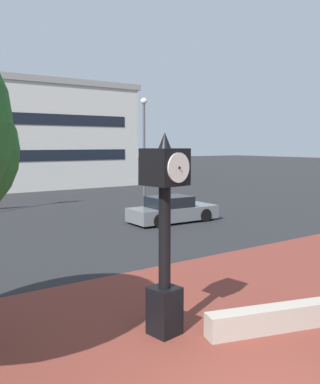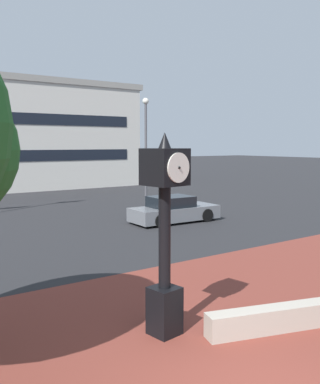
% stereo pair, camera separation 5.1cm
% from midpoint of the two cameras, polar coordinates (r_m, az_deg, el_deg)
% --- Properties ---
extents(plaza_brick_paving, '(44.00, 10.85, 0.01)m').
position_cam_midpoint_polar(plaza_brick_paving, '(7.86, 5.28, -22.45)').
color(plaza_brick_paving, brown).
rests_on(plaza_brick_paving, ground).
extents(planter_wall, '(3.18, 1.31, 0.50)m').
position_cam_midpoint_polar(planter_wall, '(9.43, 15.49, -15.90)').
color(planter_wall, '#ADA393').
rests_on(planter_wall, ground).
extents(street_clock, '(0.81, 0.85, 4.02)m').
position_cam_midpoint_polar(street_clock, '(8.36, 0.45, -4.92)').
color(street_clock, black).
rests_on(street_clock, ground).
extents(car_street_mid, '(4.44, 1.96, 1.28)m').
position_cam_midpoint_polar(car_street_mid, '(20.83, 1.56, -2.48)').
color(car_street_mid, slate).
rests_on(car_street_mid, ground).
extents(street_lamp_post, '(0.36, 0.36, 6.40)m').
position_cam_midpoint_polar(street_lamp_post, '(24.66, -2.21, 6.75)').
color(street_lamp_post, '#4C4C51').
rests_on(street_lamp_post, ground).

